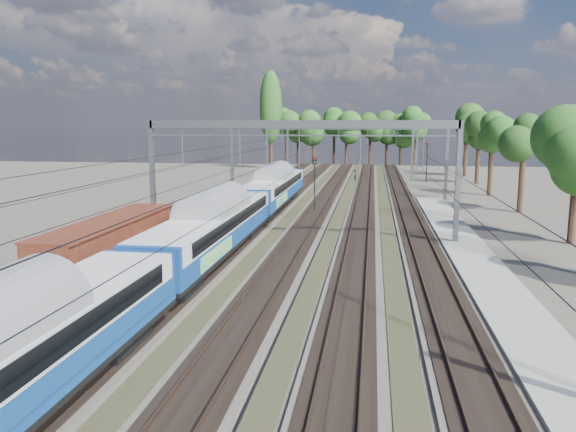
# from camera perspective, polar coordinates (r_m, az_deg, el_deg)

# --- Properties ---
(track_bed) EXTENTS (21.00, 130.00, 0.34)m
(track_bed) POSITION_cam_1_polar(r_m,az_deg,el_deg) (57.32, 3.06, 0.66)
(track_bed) COLOR #47423A
(track_bed) RESTS_ON ground
(platform) EXTENTS (3.00, 70.00, 0.30)m
(platform) POSITION_cam_1_polar(r_m,az_deg,el_deg) (33.22, 19.81, -6.21)
(platform) COLOR gray
(platform) RESTS_ON ground
(catenary) EXTENTS (25.65, 130.00, 9.00)m
(catenary) POSITION_cam_1_polar(r_m,az_deg,el_deg) (64.34, 4.08, 7.24)
(catenary) COLOR slate
(catenary) RESTS_ON ground
(tree_belt) EXTENTS (38.54, 100.58, 11.99)m
(tree_belt) POSITION_cam_1_polar(r_m,az_deg,el_deg) (106.44, 9.82, 8.93)
(tree_belt) COLOR black
(tree_belt) RESTS_ON ground
(poplar) EXTENTS (4.40, 4.40, 19.04)m
(poplar) POSITION_cam_1_polar(r_m,az_deg,el_deg) (111.25, -1.76, 10.96)
(poplar) COLOR black
(poplar) RESTS_ON ground
(emu_train) EXTENTS (3.19, 67.33, 4.66)m
(emu_train) POSITION_cam_1_polar(r_m,az_deg,el_deg) (35.59, -7.72, -0.44)
(emu_train) COLOR black
(emu_train) RESTS_ON ground
(freight_boxcar) EXTENTS (2.68, 12.94, 3.34)m
(freight_boxcar) POSITION_cam_1_polar(r_m,az_deg,el_deg) (32.98, -17.57, -2.83)
(freight_boxcar) COLOR black
(freight_boxcar) RESTS_ON ground
(worker) EXTENTS (0.51, 0.70, 1.77)m
(worker) POSITION_cam_1_polar(r_m,az_deg,el_deg) (86.72, 6.86, 4.08)
(worker) COLOR black
(worker) RESTS_ON ground
(signal_near) EXTENTS (0.38, 0.35, 5.46)m
(signal_near) POSITION_cam_1_polar(r_m,az_deg,el_deg) (56.22, 2.73, 3.94)
(signal_near) COLOR black
(signal_near) RESTS_ON ground
(signal_far) EXTENTS (0.41, 0.37, 6.13)m
(signal_far) POSITION_cam_1_polar(r_m,az_deg,el_deg) (87.65, 13.95, 5.89)
(signal_far) COLOR black
(signal_far) RESTS_ON ground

